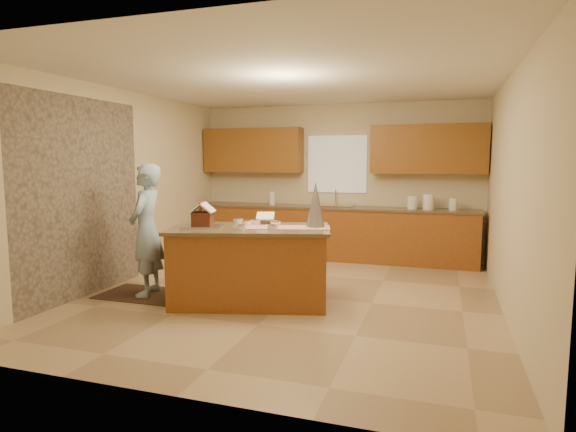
{
  "coord_description": "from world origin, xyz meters",
  "views": [
    {
      "loc": [
        1.8,
        -5.65,
        1.72
      ],
      "look_at": [
        -0.1,
        0.2,
        1.0
      ],
      "focal_mm": 29.76,
      "sensor_mm": 36.0,
      "label": 1
    }
  ],
  "objects_px": {
    "island_base": "(250,267)",
    "gingerbread_house": "(203,217)",
    "tinsel_tree": "(316,204)",
    "boy": "(146,230)"
  },
  "relations": [
    {
      "from": "island_base",
      "to": "boy",
      "type": "xyz_separation_m",
      "value": [
        -1.37,
        -0.1,
        0.4
      ]
    },
    {
      "from": "island_base",
      "to": "tinsel_tree",
      "type": "distance_m",
      "value": 1.09
    },
    {
      "from": "tinsel_tree",
      "to": "boy",
      "type": "relative_size",
      "value": 0.33
    },
    {
      "from": "island_base",
      "to": "tinsel_tree",
      "type": "height_order",
      "value": "tinsel_tree"
    },
    {
      "from": "island_base",
      "to": "gingerbread_house",
      "type": "height_order",
      "value": "gingerbread_house"
    },
    {
      "from": "boy",
      "to": "gingerbread_house",
      "type": "relative_size",
      "value": 4.86
    },
    {
      "from": "boy",
      "to": "gingerbread_house",
      "type": "height_order",
      "value": "boy"
    },
    {
      "from": "boy",
      "to": "island_base",
      "type": "bearing_deg",
      "value": 81.3
    },
    {
      "from": "island_base",
      "to": "tinsel_tree",
      "type": "xyz_separation_m",
      "value": [
        0.74,
        0.25,
        0.76
      ]
    },
    {
      "from": "tinsel_tree",
      "to": "boy",
      "type": "distance_m",
      "value": 2.17
    }
  ]
}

